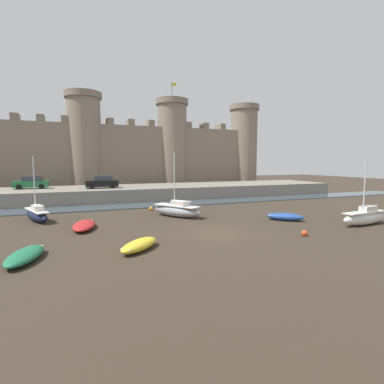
% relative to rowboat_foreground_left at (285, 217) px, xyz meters
% --- Properties ---
extents(ground_plane, '(160.00, 160.00, 0.00)m').
position_rel_rowboat_foreground_left_xyz_m(ground_plane, '(-7.71, -2.11, -0.35)').
color(ground_plane, '#382D23').
extents(water_channel, '(80.00, 4.50, 0.10)m').
position_rel_rowboat_foreground_left_xyz_m(water_channel, '(-7.71, 13.52, -0.30)').
color(water_channel, '#3D4C56').
rests_on(water_channel, ground).
extents(quay_road, '(57.88, 10.00, 1.73)m').
position_rel_rowboat_foreground_left_xyz_m(quay_road, '(-7.71, 20.77, 0.52)').
color(quay_road, gray).
rests_on(quay_road, ground).
extents(castle, '(51.84, 5.96, 19.55)m').
position_rel_rowboat_foreground_left_xyz_m(castle, '(-7.71, 32.27, 6.92)').
color(castle, gray).
rests_on(castle, ground).
extents(rowboat_foreground_left, '(3.12, 3.03, 0.66)m').
position_rel_rowboat_foreground_left_xyz_m(rowboat_foreground_left, '(0.00, 0.00, 0.00)').
color(rowboat_foreground_left, '#234793').
rests_on(rowboat_foreground_left, ground).
extents(sailboat_near_channel_left, '(5.11, 1.54, 5.58)m').
position_rel_rowboat_foreground_left_xyz_m(sailboat_near_channel_left, '(4.90, -3.90, 0.29)').
color(sailboat_near_channel_left, silver).
rests_on(sailboat_near_channel_left, ground).
extents(rowboat_near_channel_right, '(3.10, 3.12, 0.63)m').
position_rel_rowboat_foreground_left_xyz_m(rowboat_near_channel_right, '(-13.79, -4.22, -0.02)').
color(rowboat_near_channel_right, yellow).
rests_on(rowboat_near_channel_right, ground).
extents(sailboat_midflat_left, '(4.15, 5.23, 6.02)m').
position_rel_rowboat_foreground_left_xyz_m(sailboat_midflat_left, '(-8.31, 5.20, 0.29)').
color(sailboat_midflat_left, gray).
rests_on(sailboat_midflat_left, ground).
extents(rowboat_midflat_right, '(2.25, 3.88, 0.58)m').
position_rel_rowboat_foreground_left_xyz_m(rowboat_midflat_right, '(-19.72, -3.95, -0.04)').
color(rowboat_midflat_right, '#1E6B47').
rests_on(rowboat_midflat_right, ground).
extents(rowboat_midflat_centre, '(2.22, 4.12, 0.58)m').
position_rel_rowboat_foreground_left_xyz_m(rowboat_midflat_centre, '(-16.62, 2.85, -0.04)').
color(rowboat_midflat_centre, red).
rests_on(rowboat_midflat_centre, ground).
extents(sailboat_foreground_right, '(2.76, 5.14, 5.65)m').
position_rel_rowboat_foreground_left_xyz_m(sailboat_foreground_right, '(-20.36, 7.75, 0.24)').
color(sailboat_foreground_right, '#141E3D').
rests_on(sailboat_foreground_right, ground).
extents(mooring_buoy_near_shore, '(0.40, 0.40, 0.40)m').
position_rel_rowboat_foreground_left_xyz_m(mooring_buoy_near_shore, '(-9.69, 9.75, -0.15)').
color(mooring_buoy_near_shore, orange).
rests_on(mooring_buoy_near_shore, ground).
extents(mooring_buoy_off_centre, '(0.42, 0.42, 0.42)m').
position_rel_rowboat_foreground_left_xyz_m(mooring_buoy_off_centre, '(-2.43, -5.10, -0.14)').
color(mooring_buoy_off_centre, '#E04C1E').
rests_on(mooring_buoy_off_centre, ground).
extents(car_quay_west, '(4.14, 1.96, 1.62)m').
position_rel_rowboat_foreground_left_xyz_m(car_quay_west, '(-13.80, 19.52, 2.16)').
color(car_quay_west, black).
rests_on(car_quay_west, quay_road).
extents(car_quay_centre_east, '(4.14, 1.96, 1.62)m').
position_rel_rowboat_foreground_left_xyz_m(car_quay_centre_east, '(-22.34, 21.98, 2.16)').
color(car_quay_centre_east, '#1E6638').
rests_on(car_quay_centre_east, quay_road).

